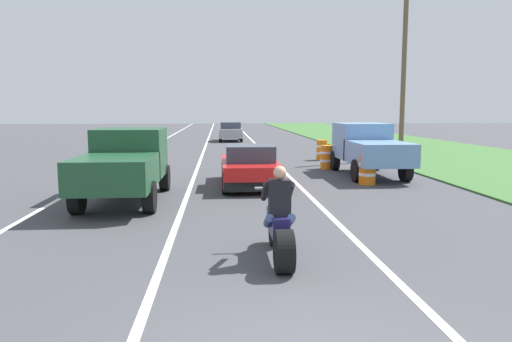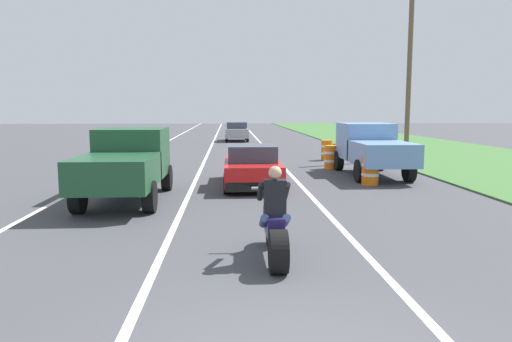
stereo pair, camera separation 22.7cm
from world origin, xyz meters
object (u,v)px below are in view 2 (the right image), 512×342
(motorcycle_with_rider, at_px, (275,227))
(distant_car_far_ahead, at_px, (237,131))
(sports_car_red, at_px, (252,167))
(pickup_truck_left_lane_dark_green, at_px, (127,161))
(construction_barrel_mid, at_px, (331,157))
(pickup_truck_right_shoulder_light_blue, at_px, (372,147))
(construction_barrel_nearest, at_px, (370,170))
(construction_barrel_far, at_px, (327,150))

(motorcycle_with_rider, height_order, distant_car_far_ahead, motorcycle_with_rider)
(sports_car_red, bearing_deg, distant_car_far_ahead, 90.32)
(pickup_truck_left_lane_dark_green, xyz_separation_m, construction_barrel_mid, (7.17, 6.80, -0.60))
(sports_car_red, height_order, pickup_truck_right_shoulder_light_blue, pickup_truck_right_shoulder_light_blue)
(sports_car_red, height_order, distant_car_far_ahead, distant_car_far_ahead)
(sports_car_red, relative_size, construction_barrel_nearest, 4.30)
(construction_barrel_nearest, bearing_deg, pickup_truck_left_lane_dark_green, -162.19)
(pickup_truck_left_lane_dark_green, distance_m, construction_barrel_nearest, 7.99)
(construction_barrel_nearest, distance_m, construction_barrel_far, 7.89)
(pickup_truck_right_shoulder_light_blue, bearing_deg, construction_barrel_nearest, -107.49)
(construction_barrel_far, bearing_deg, motorcycle_with_rider, -104.49)
(pickup_truck_left_lane_dark_green, distance_m, construction_barrel_mid, 9.90)
(construction_barrel_nearest, relative_size, construction_barrel_mid, 1.00)
(construction_barrel_mid, bearing_deg, pickup_truck_left_lane_dark_green, -136.55)
(pickup_truck_right_shoulder_light_blue, xyz_separation_m, construction_barrel_far, (-0.56, 5.72, -0.60))
(motorcycle_with_rider, bearing_deg, construction_barrel_mid, 73.89)
(distant_car_far_ahead, bearing_deg, sports_car_red, -89.68)
(pickup_truck_left_lane_dark_green, height_order, construction_barrel_mid, pickup_truck_left_lane_dark_green)
(pickup_truck_right_shoulder_light_blue, distance_m, construction_barrel_nearest, 2.35)
(pickup_truck_right_shoulder_light_blue, xyz_separation_m, construction_barrel_mid, (-1.09, 2.19, -0.60))
(pickup_truck_left_lane_dark_green, bearing_deg, motorcycle_with_rider, -57.46)
(pickup_truck_right_shoulder_light_blue, bearing_deg, distant_car_far_ahead, 103.28)
(construction_barrel_nearest, bearing_deg, motorcycle_with_rider, -116.39)
(construction_barrel_far, bearing_deg, pickup_truck_left_lane_dark_green, -126.75)
(construction_barrel_far, xyz_separation_m, distant_car_far_ahead, (-4.25, 14.66, 0.27))
(sports_car_red, relative_size, pickup_truck_right_shoulder_light_blue, 0.90)
(construction_barrel_mid, relative_size, distant_car_far_ahead, 0.25)
(motorcycle_with_rider, bearing_deg, sports_car_red, 90.00)
(motorcycle_with_rider, xyz_separation_m, construction_barrel_nearest, (4.00, 8.06, -0.09))
(pickup_truck_right_shoulder_light_blue, relative_size, construction_barrel_mid, 4.80)
(motorcycle_with_rider, distance_m, distant_car_far_ahead, 30.60)
(sports_car_red, height_order, construction_barrel_mid, sports_car_red)
(pickup_truck_right_shoulder_light_blue, distance_m, construction_barrel_far, 5.78)
(motorcycle_with_rider, distance_m, sports_car_red, 8.07)
(pickup_truck_left_lane_dark_green, relative_size, construction_barrel_far, 4.80)
(pickup_truck_right_shoulder_light_blue, height_order, distant_car_far_ahead, pickup_truck_right_shoulder_light_blue)
(sports_car_red, xyz_separation_m, pickup_truck_right_shoulder_light_blue, (4.68, 2.15, 0.48))
(construction_barrel_mid, distance_m, construction_barrel_far, 3.57)
(pickup_truck_left_lane_dark_green, distance_m, pickup_truck_right_shoulder_light_blue, 9.46)
(sports_car_red, bearing_deg, construction_barrel_mid, 50.45)
(pickup_truck_right_shoulder_light_blue, bearing_deg, motorcycle_with_rider, -114.60)
(motorcycle_with_rider, relative_size, construction_barrel_nearest, 2.21)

